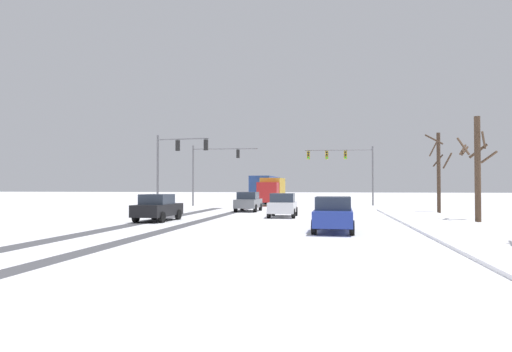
{
  "coord_description": "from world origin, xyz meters",
  "views": [
    {
      "loc": [
        5.05,
        -6.33,
        2.09
      ],
      "look_at": [
        0.0,
        23.86,
        2.8
      ],
      "focal_mm": 31.44,
      "sensor_mm": 36.0,
      "label": 1
    }
  ],
  "objects_px": {
    "traffic_signal_near_left": "(175,157)",
    "box_truck_delivery": "(272,190)",
    "bare_tree_sidewalk_far": "(439,170)",
    "bus_oncoming": "(266,187)",
    "car_black_third": "(158,207)",
    "car_white_second": "(283,205)",
    "car_grey_lead": "(248,202)",
    "traffic_signal_far_left": "(211,164)",
    "bare_tree_sidewalk_mid": "(477,166)",
    "traffic_signal_far_right": "(345,161)",
    "car_blue_fourth": "(333,214)"
  },
  "relations": [
    {
      "from": "traffic_signal_far_left",
      "to": "bus_oncoming",
      "type": "distance_m",
      "value": 12.68
    },
    {
      "from": "car_black_third",
      "to": "bare_tree_sidewalk_far",
      "type": "xyz_separation_m",
      "value": [
        18.64,
        11.11,
        2.58
      ]
    },
    {
      "from": "traffic_signal_far_left",
      "to": "bare_tree_sidewalk_mid",
      "type": "relative_size",
      "value": 1.14
    },
    {
      "from": "car_blue_fourth",
      "to": "bus_oncoming",
      "type": "height_order",
      "value": "bus_oncoming"
    },
    {
      "from": "box_truck_delivery",
      "to": "car_black_third",
      "type": "bearing_deg",
      "value": -99.15
    },
    {
      "from": "traffic_signal_far_left",
      "to": "traffic_signal_near_left",
      "type": "xyz_separation_m",
      "value": [
        -0.43,
        -10.17,
        0.09
      ]
    },
    {
      "from": "car_black_third",
      "to": "car_blue_fourth",
      "type": "bearing_deg",
      "value": -24.94
    },
    {
      "from": "car_white_second",
      "to": "box_truck_delivery",
      "type": "height_order",
      "value": "box_truck_delivery"
    },
    {
      "from": "bus_oncoming",
      "to": "car_black_third",
      "type": "bearing_deg",
      "value": -93.34
    },
    {
      "from": "traffic_signal_far_right",
      "to": "car_black_third",
      "type": "xyz_separation_m",
      "value": [
        -11.88,
        -24.53,
        -4.02
      ]
    },
    {
      "from": "traffic_signal_near_left",
      "to": "traffic_signal_far_right",
      "type": "relative_size",
      "value": 0.87
    },
    {
      "from": "traffic_signal_far_left",
      "to": "car_white_second",
      "type": "height_order",
      "value": "traffic_signal_far_left"
    },
    {
      "from": "traffic_signal_near_left",
      "to": "bus_oncoming",
      "type": "relative_size",
      "value": 0.59
    },
    {
      "from": "traffic_signal_far_right",
      "to": "bare_tree_sidewalk_far",
      "type": "xyz_separation_m",
      "value": [
        6.76,
        -13.42,
        -1.44
      ]
    },
    {
      "from": "traffic_signal_near_left",
      "to": "car_grey_lead",
      "type": "height_order",
      "value": "traffic_signal_near_left"
    },
    {
      "from": "traffic_signal_far_right",
      "to": "bare_tree_sidewalk_mid",
      "type": "bearing_deg",
      "value": -72.46
    },
    {
      "from": "bare_tree_sidewalk_mid",
      "to": "bare_tree_sidewalk_far",
      "type": "xyz_separation_m",
      "value": [
        -0.2,
        8.61,
        0.09
      ]
    },
    {
      "from": "car_grey_lead",
      "to": "car_black_third",
      "type": "distance_m",
      "value": 11.7
    },
    {
      "from": "car_blue_fourth",
      "to": "box_truck_delivery",
      "type": "height_order",
      "value": "box_truck_delivery"
    },
    {
      "from": "traffic_signal_far_right",
      "to": "bare_tree_sidewalk_mid",
      "type": "distance_m",
      "value": 23.16
    },
    {
      "from": "car_blue_fourth",
      "to": "car_black_third",
      "type": "bearing_deg",
      "value": 155.06
    },
    {
      "from": "bare_tree_sidewalk_far",
      "to": "box_truck_delivery",
      "type": "bearing_deg",
      "value": 139.38
    },
    {
      "from": "bare_tree_sidewalk_mid",
      "to": "box_truck_delivery",
      "type": "bearing_deg",
      "value": 125.16
    },
    {
      "from": "bare_tree_sidewalk_mid",
      "to": "traffic_signal_near_left",
      "type": "bearing_deg",
      "value": 159.37
    },
    {
      "from": "traffic_signal_far_left",
      "to": "bare_tree_sidewalk_mid",
      "type": "distance_m",
      "value": 28.0
    },
    {
      "from": "traffic_signal_far_left",
      "to": "box_truck_delivery",
      "type": "xyz_separation_m",
      "value": [
        6.15,
        3.01,
        -2.86
      ]
    },
    {
      "from": "bare_tree_sidewalk_mid",
      "to": "traffic_signal_far_right",
      "type": "bearing_deg",
      "value": 107.54
    },
    {
      "from": "car_grey_lead",
      "to": "bare_tree_sidewalk_far",
      "type": "distance_m",
      "value": 15.36
    },
    {
      "from": "traffic_signal_far_right",
      "to": "box_truck_delivery",
      "type": "bearing_deg",
      "value": -174.87
    },
    {
      "from": "traffic_signal_far_right",
      "to": "bus_oncoming",
      "type": "distance_m",
      "value": 13.08
    },
    {
      "from": "bare_tree_sidewalk_mid",
      "to": "bus_oncoming",
      "type": "bearing_deg",
      "value": 119.47
    },
    {
      "from": "car_white_second",
      "to": "bare_tree_sidewalk_far",
      "type": "bearing_deg",
      "value": 28.68
    },
    {
      "from": "car_grey_lead",
      "to": "traffic_signal_near_left",
      "type": "bearing_deg",
      "value": -175.08
    },
    {
      "from": "box_truck_delivery",
      "to": "bare_tree_sidewalk_far",
      "type": "height_order",
      "value": "bare_tree_sidewalk_far"
    },
    {
      "from": "car_grey_lead",
      "to": "box_truck_delivery",
      "type": "xyz_separation_m",
      "value": [
        0.33,
        12.64,
        0.82
      ]
    },
    {
      "from": "car_blue_fourth",
      "to": "box_truck_delivery",
      "type": "distance_m",
      "value": 29.42
    },
    {
      "from": "traffic_signal_far_left",
      "to": "car_blue_fourth",
      "type": "relative_size",
      "value": 1.72
    },
    {
      "from": "traffic_signal_far_left",
      "to": "car_blue_fourth",
      "type": "height_order",
      "value": "traffic_signal_far_left"
    },
    {
      "from": "traffic_signal_far_right",
      "to": "bus_oncoming",
      "type": "bearing_deg",
      "value": 141.44
    },
    {
      "from": "traffic_signal_near_left",
      "to": "bare_tree_sidewalk_mid",
      "type": "xyz_separation_m",
      "value": [
        21.59,
        -8.13,
        -1.28
      ]
    },
    {
      "from": "traffic_signal_near_left",
      "to": "box_truck_delivery",
      "type": "bearing_deg",
      "value": 63.47
    },
    {
      "from": "car_black_third",
      "to": "bare_tree_sidewalk_mid",
      "type": "relative_size",
      "value": 0.67
    },
    {
      "from": "car_blue_fourth",
      "to": "bare_tree_sidewalk_mid",
      "type": "distance_m",
      "value": 11.45
    },
    {
      "from": "car_grey_lead",
      "to": "bus_oncoming",
      "type": "xyz_separation_m",
      "value": [
        -1.61,
        21.33,
        1.18
      ]
    },
    {
      "from": "traffic_signal_near_left",
      "to": "traffic_signal_far_left",
      "type": "bearing_deg",
      "value": 87.58
    },
    {
      "from": "traffic_signal_far_right",
      "to": "car_white_second",
      "type": "distance_m",
      "value": 20.72
    },
    {
      "from": "traffic_signal_far_right",
      "to": "car_blue_fourth",
      "type": "bearing_deg",
      "value": -92.83
    },
    {
      "from": "traffic_signal_near_left",
      "to": "bare_tree_sidewalk_far",
      "type": "bearing_deg",
      "value": 1.29
    },
    {
      "from": "car_blue_fourth",
      "to": "bare_tree_sidewalk_mid",
      "type": "xyz_separation_m",
      "value": [
        8.42,
        7.35,
        2.49
      ]
    },
    {
      "from": "car_blue_fourth",
      "to": "bare_tree_sidewalk_far",
      "type": "relative_size",
      "value": 0.66
    }
  ]
}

